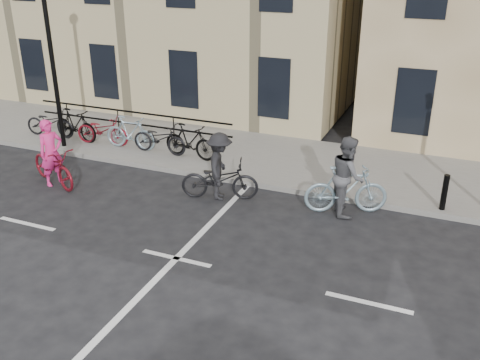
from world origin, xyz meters
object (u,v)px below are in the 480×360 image
at_px(lamp_post, 49,39).
at_px(cyclist_grey, 347,183).
at_px(cyclist_pink, 53,162).
at_px(cyclist_dark, 220,173).

xyz_separation_m(lamp_post, cyclist_grey, (9.29, -0.92, -2.70)).
relative_size(cyclist_pink, cyclist_dark, 1.03).
bearing_deg(lamp_post, cyclist_pink, -55.67).
height_order(lamp_post, cyclist_dark, lamp_post).
bearing_deg(cyclist_grey, lamp_post, 61.88).
distance_m(lamp_post, cyclist_dark, 6.86).
bearing_deg(cyclist_dark, lamp_post, 59.45).
distance_m(cyclist_pink, cyclist_grey, 7.86).
xyz_separation_m(cyclist_pink, cyclist_grey, (7.74, 1.34, 0.16)).
relative_size(lamp_post, cyclist_pink, 2.43).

